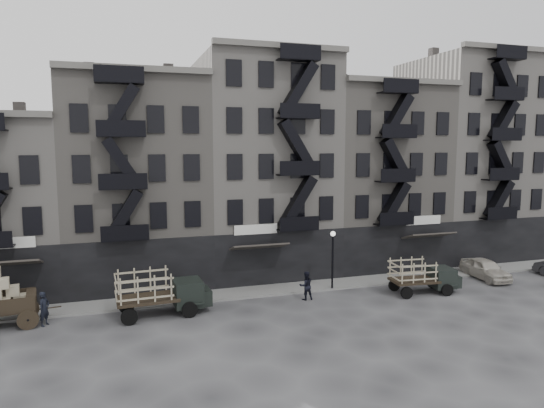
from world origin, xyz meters
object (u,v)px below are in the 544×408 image
object	(u,v)px
car_east	(485,269)
pedestrian_mid	(306,286)
stake_truck_west	(161,289)
pedestrian_west	(44,309)
stake_truck_east	(423,274)

from	to	relation	value
car_east	pedestrian_mid	world-z (taller)	pedestrian_mid
stake_truck_west	pedestrian_west	distance (m)	6.57
car_east	pedestrian_west	bearing A→B (deg)	-175.10
stake_truck_west	stake_truck_east	xyz separation A→B (m)	(17.83, -1.11, -0.21)
stake_truck_east	pedestrian_mid	world-z (taller)	stake_truck_east
pedestrian_west	stake_truck_west	bearing A→B (deg)	-60.26
pedestrian_west	pedestrian_mid	xyz separation A→B (m)	(16.05, -0.20, -0.03)
stake_truck_west	pedestrian_west	xyz separation A→B (m)	(-6.53, 0.28, -0.61)
pedestrian_west	pedestrian_mid	world-z (taller)	pedestrian_west
pedestrian_west	stake_truck_east	bearing A→B (deg)	-61.09
stake_truck_west	car_east	distance (m)	24.67
car_east	stake_truck_east	bearing A→B (deg)	-161.70
stake_truck_west	pedestrian_mid	distance (m)	9.54
stake_truck_west	pedestrian_mid	bearing A→B (deg)	-2.74
stake_truck_east	pedestrian_mid	distance (m)	8.40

